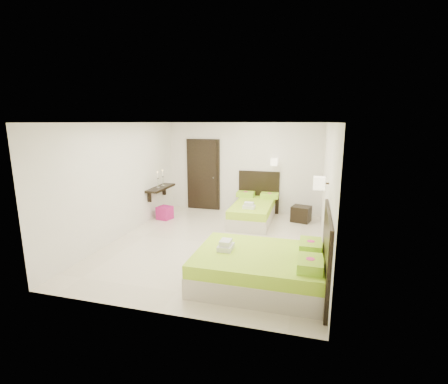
% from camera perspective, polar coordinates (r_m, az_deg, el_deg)
% --- Properties ---
extents(floor, '(5.50, 5.50, 0.00)m').
position_cam_1_polar(floor, '(7.21, -1.41, -9.03)').
color(floor, beige).
rests_on(floor, ground).
extents(bed_single, '(1.18, 1.97, 1.62)m').
position_cam_1_polar(bed_single, '(8.73, 5.19, -3.19)').
color(bed_single, beige).
rests_on(bed_single, ground).
extents(bed_double, '(2.08, 1.77, 1.72)m').
position_cam_1_polar(bed_double, '(5.43, 7.18, -12.96)').
color(bed_double, beige).
rests_on(bed_double, ground).
extents(nightstand, '(0.56, 0.52, 0.42)m').
position_cam_1_polar(nightstand, '(8.91, 13.40, -3.76)').
color(nightstand, black).
rests_on(nightstand, ground).
extents(ottoman, '(0.42, 0.42, 0.35)m').
position_cam_1_polar(ottoman, '(9.04, -10.37, -3.61)').
color(ottoman, '#9E155C').
rests_on(ottoman, ground).
extents(door, '(1.02, 0.15, 2.14)m').
position_cam_1_polar(door, '(9.78, -3.67, 3.00)').
color(door, black).
rests_on(door, ground).
extents(console_shelf, '(0.35, 1.20, 0.78)m').
position_cam_1_polar(console_shelf, '(9.16, -11.12, 0.68)').
color(console_shelf, black).
rests_on(console_shelf, ground).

